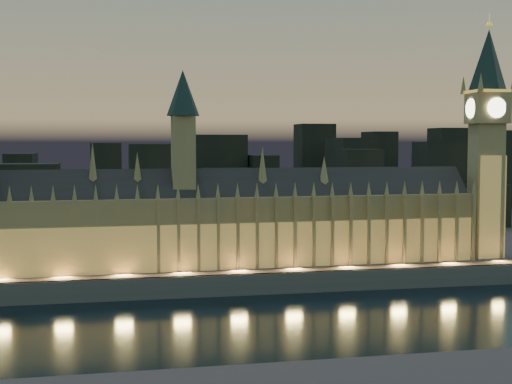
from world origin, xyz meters
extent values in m
plane|color=black|center=(0.00, 0.00, 0.00)|extent=(2000.00, 2000.00, 0.00)
cube|color=#3B3441|center=(0.00, 520.00, 4.00)|extent=(2000.00, 960.00, 8.00)
cube|color=#44554D|center=(0.00, 41.00, 4.00)|extent=(2000.00, 2.50, 8.00)
cube|color=#947B5D|center=(-2.93, 62.00, 22.00)|extent=(200.39, 24.34, 28.00)
cube|color=tan|center=(-2.93, 51.75, 17.00)|extent=(200.00, 0.50, 18.00)
cube|color=#25262A|center=(-2.93, 62.00, 39.00)|extent=(200.31, 20.61, 16.26)
cube|color=#947B5D|center=(-22.93, 62.00, 52.00)|extent=(9.00, 9.00, 32.00)
cone|color=#192C2E|center=(-22.93, 62.00, 77.00)|extent=(13.00, 13.00, 18.00)
cube|color=#947B5D|center=(-87.54, 51.40, 22.00)|extent=(1.20, 1.20, 28.00)
cone|color=#947B5D|center=(-87.54, 52.00, 39.00)|extent=(2.00, 2.00, 6.00)
cube|color=#947B5D|center=(-79.85, 51.40, 22.00)|extent=(1.20, 1.20, 28.00)
cone|color=#947B5D|center=(-79.85, 52.00, 39.00)|extent=(2.00, 2.00, 6.00)
cube|color=#947B5D|center=(-72.16, 51.40, 22.00)|extent=(1.20, 1.20, 28.00)
cone|color=#947B5D|center=(-72.16, 52.00, 39.00)|extent=(2.00, 2.00, 6.00)
cube|color=#947B5D|center=(-64.46, 51.40, 22.00)|extent=(1.20, 1.20, 28.00)
cone|color=#947B5D|center=(-64.46, 52.00, 39.00)|extent=(2.00, 2.00, 6.00)
cube|color=#947B5D|center=(-56.77, 51.40, 22.00)|extent=(1.20, 1.20, 28.00)
cone|color=#947B5D|center=(-56.77, 52.00, 39.00)|extent=(2.00, 2.00, 6.00)
cube|color=#947B5D|center=(-49.08, 51.40, 22.00)|extent=(1.20, 1.20, 28.00)
cone|color=#947B5D|center=(-49.08, 52.00, 39.00)|extent=(2.00, 2.00, 6.00)
cube|color=#947B5D|center=(-41.39, 51.40, 22.00)|extent=(1.20, 1.20, 28.00)
cone|color=#947B5D|center=(-41.39, 52.00, 39.00)|extent=(2.00, 2.00, 6.00)
cube|color=#947B5D|center=(-33.70, 51.40, 22.00)|extent=(1.20, 1.20, 28.00)
cone|color=#947B5D|center=(-33.70, 52.00, 39.00)|extent=(2.00, 2.00, 6.00)
cube|color=#947B5D|center=(-26.00, 51.40, 22.00)|extent=(1.20, 1.20, 28.00)
cone|color=#947B5D|center=(-26.00, 52.00, 39.00)|extent=(2.00, 2.00, 6.00)
cube|color=#947B5D|center=(-18.31, 51.40, 22.00)|extent=(1.20, 1.20, 28.00)
cone|color=#947B5D|center=(-18.31, 52.00, 39.00)|extent=(2.00, 2.00, 6.00)
cube|color=#947B5D|center=(-10.62, 51.40, 22.00)|extent=(1.20, 1.20, 28.00)
cone|color=#947B5D|center=(-10.62, 52.00, 39.00)|extent=(2.00, 2.00, 6.00)
cube|color=#947B5D|center=(-2.93, 51.40, 22.00)|extent=(1.20, 1.20, 28.00)
cone|color=#947B5D|center=(-2.93, 52.00, 39.00)|extent=(2.00, 2.00, 6.00)
cube|color=#947B5D|center=(4.77, 51.40, 22.00)|extent=(1.20, 1.20, 28.00)
cone|color=#947B5D|center=(4.77, 52.00, 39.00)|extent=(2.00, 2.00, 6.00)
cube|color=#947B5D|center=(12.46, 51.40, 22.00)|extent=(1.20, 1.20, 28.00)
cone|color=#947B5D|center=(12.46, 52.00, 39.00)|extent=(2.00, 2.00, 6.00)
cube|color=#947B5D|center=(20.15, 51.40, 22.00)|extent=(1.20, 1.20, 28.00)
cone|color=#947B5D|center=(20.15, 52.00, 39.00)|extent=(2.00, 2.00, 6.00)
cube|color=#947B5D|center=(27.84, 51.40, 22.00)|extent=(1.20, 1.20, 28.00)
cone|color=#947B5D|center=(27.84, 52.00, 39.00)|extent=(2.00, 2.00, 6.00)
cube|color=#947B5D|center=(35.54, 51.40, 22.00)|extent=(1.20, 1.20, 28.00)
cone|color=#947B5D|center=(35.54, 52.00, 39.00)|extent=(2.00, 2.00, 6.00)
cube|color=#947B5D|center=(43.23, 51.40, 22.00)|extent=(1.20, 1.20, 28.00)
cone|color=#947B5D|center=(43.23, 52.00, 39.00)|extent=(2.00, 2.00, 6.00)
cube|color=#947B5D|center=(50.92, 51.40, 22.00)|extent=(1.20, 1.20, 28.00)
cone|color=#947B5D|center=(50.92, 52.00, 39.00)|extent=(2.00, 2.00, 6.00)
cube|color=#947B5D|center=(58.61, 51.40, 22.00)|extent=(1.20, 1.20, 28.00)
cone|color=#947B5D|center=(58.61, 52.00, 39.00)|extent=(2.00, 2.00, 6.00)
cube|color=#947B5D|center=(66.30, 51.40, 22.00)|extent=(1.20, 1.20, 28.00)
cone|color=#947B5D|center=(66.30, 52.00, 39.00)|extent=(2.00, 2.00, 6.00)
cube|color=#947B5D|center=(74.00, 51.40, 22.00)|extent=(1.20, 1.20, 28.00)
cone|color=#947B5D|center=(74.00, 52.00, 39.00)|extent=(2.00, 2.00, 6.00)
cube|color=#947B5D|center=(81.69, 51.40, 22.00)|extent=(1.20, 1.20, 28.00)
cone|color=#947B5D|center=(81.69, 52.00, 39.00)|extent=(2.00, 2.00, 6.00)
cube|color=#947B5D|center=(89.38, 51.40, 22.00)|extent=(1.20, 1.20, 28.00)
cone|color=#947B5D|center=(89.38, 52.00, 39.00)|extent=(2.00, 2.00, 6.00)
cube|color=#947B5D|center=(97.07, 51.40, 22.00)|extent=(1.20, 1.20, 28.00)
cone|color=#947B5D|center=(97.07, 52.00, 39.00)|extent=(2.00, 2.00, 6.00)
cone|color=#947B5D|center=(-57.93, 62.00, 49.00)|extent=(4.40, 4.40, 18.00)
cone|color=#947B5D|center=(-40.93, 62.00, 47.00)|extent=(4.40, 4.40, 14.00)
cone|color=#947B5D|center=(9.07, 62.00, 48.00)|extent=(4.40, 4.40, 16.00)
cone|color=#947B5D|center=(35.07, 62.00, 46.00)|extent=(4.40, 4.40, 12.00)
cube|color=#947B5D|center=(108.00, 62.00, 36.78)|extent=(13.30, 13.30, 57.57)
cube|color=tan|center=(108.00, 55.80, 30.00)|extent=(12.00, 0.50, 44.00)
cube|color=#947B5D|center=(108.00, 62.00, 72.12)|extent=(15.00, 15.00, 13.10)
cube|color=#F2C64C|center=(108.00, 62.00, 79.26)|extent=(15.75, 15.75, 1.20)
cone|color=#192C2E|center=(108.00, 62.00, 92.86)|extent=(18.00, 18.00, 26.00)
sphere|color=#F2C64C|center=(108.00, 62.00, 107.36)|extent=(2.80, 2.80, 2.80)
cylinder|color=#F2C64C|center=(108.00, 62.00, 109.86)|extent=(0.40, 0.40, 5.00)
cylinder|color=#FFF2BF|center=(108.00, 54.25, 72.12)|extent=(8.40, 0.50, 8.40)
cylinder|color=#FFF2BF|center=(108.00, 69.75, 72.12)|extent=(8.40, 0.50, 8.40)
cylinder|color=#FFF2BF|center=(100.25, 62.00, 72.12)|extent=(0.50, 8.40, 8.40)
cylinder|color=#FFF2BF|center=(115.75, 62.00, 72.12)|extent=(0.50, 8.40, 8.40)
cone|color=#947B5D|center=(100.50, 54.50, 82.66)|extent=(2.60, 2.60, 8.00)
cone|color=#947B5D|center=(100.50, 69.50, 82.66)|extent=(2.60, 2.60, 8.00)
cone|color=#947B5D|center=(115.50, 69.50, 82.66)|extent=(2.60, 2.60, 8.00)
cube|color=black|center=(38.23, 130.59, 16.98)|extent=(19.03, 19.80, 17.96)
cube|color=black|center=(253.24, 284.12, 37.35)|extent=(42.59, 22.95, 58.69)
cube|color=black|center=(79.10, 142.01, 30.98)|extent=(19.65, 20.18, 45.96)
cube|color=black|center=(56.26, 287.29, 28.15)|extent=(19.44, 30.73, 40.30)
cube|color=black|center=(26.45, 293.60, 35.52)|extent=(37.76, 19.44, 55.04)
cube|color=black|center=(-54.26, 249.55, 32.60)|extent=(18.99, 34.57, 49.21)
cube|color=black|center=(-31.43, 157.00, 32.36)|extent=(21.11, 25.14, 48.72)
cube|color=black|center=(-97.29, 168.67, 27.23)|extent=(38.19, 23.57, 38.47)
cube|color=black|center=(164.38, 282.97, 17.07)|extent=(43.78, 39.06, 18.14)
cube|color=black|center=(-114.94, 315.96, 28.82)|extent=(19.72, 40.72, 41.64)
cube|color=black|center=(32.95, 279.78, 23.85)|extent=(44.53, 36.65, 31.71)
cube|color=black|center=(-53.29, 299.85, 19.14)|extent=(40.45, 27.15, 22.27)
cube|color=black|center=(109.97, 245.55, 34.27)|extent=(24.63, 41.01, 52.55)
cube|color=black|center=(24.94, 174.58, 17.62)|extent=(44.15, 42.43, 19.23)
cube|color=black|center=(149.71, 189.31, 32.96)|extent=(30.39, 22.61, 49.91)
cube|color=black|center=(183.53, 259.49, 24.24)|extent=(28.33, 19.81, 32.47)
cube|color=black|center=(164.70, 170.48, 20.39)|extent=(24.83, 31.49, 24.78)
cube|color=black|center=(152.11, 301.59, 36.86)|extent=(19.19, 29.53, 57.72)
cube|color=black|center=(99.64, 300.00, 39.67)|extent=(26.00, 26.00, 63.33)
cube|color=black|center=(209.92, 300.00, 38.38)|extent=(26.00, 26.00, 60.76)
camera|label=1|loc=(-50.59, -219.90, 57.61)|focal=50.00mm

